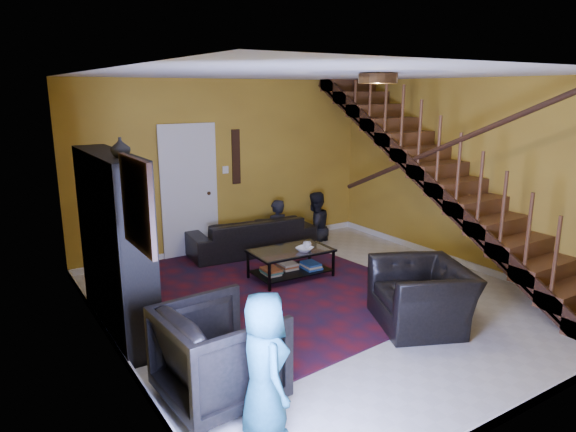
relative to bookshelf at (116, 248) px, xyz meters
The scene contains 21 objects.
floor 2.66m from the bookshelf, 14.01° to the right, with size 5.50×5.50×0.00m, color beige.
room 1.59m from the bookshelf, 34.27° to the left, with size 5.50×5.50×5.50m.
staircase 4.59m from the bookshelf, ahead, with size 0.95×5.02×3.18m.
bookshelf is the anchor object (origin of this frame).
door 2.73m from the bookshelf, 51.26° to the left, with size 0.82×0.05×2.05m, color silver.
framed_picture 1.70m from the bookshelf, 96.28° to the right, with size 0.04×0.74×0.74m, color maroon.
wall_hanging 3.38m from the bookshelf, 39.82° to the left, with size 0.14×0.03×0.90m, color black.
ceiling_fixture 3.30m from the bookshelf, 30.20° to the right, with size 0.40×0.40×0.10m, color #3F2814.
rug 2.16m from the bookshelf, ahead, with size 3.49×3.99×0.02m, color #490D14.
sofa 3.16m from the bookshelf, 33.42° to the left, with size 2.06×0.80×0.60m, color black.
armchair_left 1.92m from the bookshelf, 78.89° to the right, with size 0.92×0.95×0.86m, color black.
armchair_right 3.44m from the bookshelf, 30.17° to the right, with size 1.09×0.95×0.71m, color black.
person_adult_a 3.64m from the bookshelf, 29.44° to the left, with size 0.47×0.31×1.28m, color black.
person_adult_b 4.34m from the bookshelf, 24.14° to the left, with size 0.64×0.50×1.32m, color black.
person_child 2.47m from the bookshelf, 79.28° to the right, with size 0.57×0.37×1.18m, color #1B5469.
coffee_table 2.61m from the bookshelf, ahead, with size 1.15×0.70×0.43m.
cup_a 2.76m from the bookshelf, ahead, with size 0.12×0.12×0.09m, color #999999.
cup_b 2.74m from the bookshelf, ahead, with size 0.10×0.10×0.10m, color #999999.
bowl 2.66m from the bookshelf, ahead, with size 0.23×0.23×0.06m, color #999999.
vase 1.24m from the bookshelf, 90.00° to the right, with size 0.18×0.18×0.19m, color #999999.
popcorn_bucket 2.21m from the bookshelf, 81.36° to the right, with size 0.14×0.14×0.16m, color red.
Camera 1 is at (-3.70, -4.86, 2.62)m, focal length 32.00 mm.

